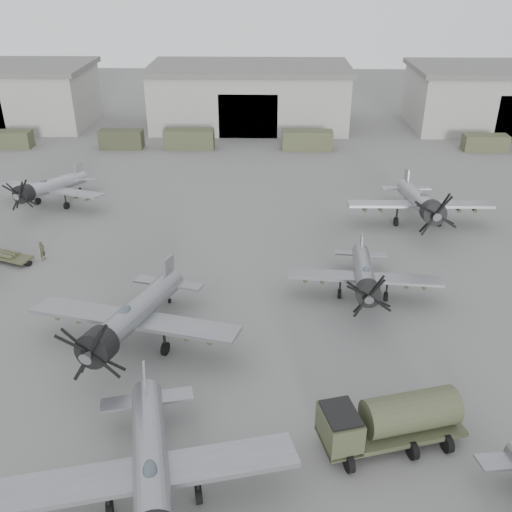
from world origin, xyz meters
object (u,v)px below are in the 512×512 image
(aircraft_near_1, at_px, (151,473))
(ground_crew, at_px, (42,251))
(aircraft_mid_1, at_px, (131,318))
(aircraft_far_0, at_px, (48,187))
(aircraft_far_1, at_px, (421,202))
(aircraft_mid_2, at_px, (365,276))
(fuel_tanker, at_px, (390,419))

(aircraft_near_1, relative_size, ground_crew, 8.06)
(aircraft_mid_1, bearing_deg, aircraft_near_1, -60.18)
(aircraft_far_0, height_order, aircraft_far_1, aircraft_far_1)
(aircraft_mid_2, bearing_deg, aircraft_mid_1, -152.37)
(aircraft_mid_1, xyz_separation_m, aircraft_mid_2, (15.63, 6.45, -0.46))
(aircraft_far_0, bearing_deg, aircraft_far_1, 11.90)
(aircraft_near_1, xyz_separation_m, aircraft_mid_1, (-3.51, 12.02, 0.07))
(aircraft_far_0, bearing_deg, aircraft_mid_1, -42.16)
(aircraft_far_1, bearing_deg, aircraft_far_0, 173.40)
(aircraft_near_1, bearing_deg, aircraft_mid_2, 43.37)
(aircraft_mid_2, bearing_deg, ground_crew, 172.80)
(aircraft_near_1, height_order, aircraft_mid_2, aircraft_near_1)
(aircraft_mid_2, bearing_deg, aircraft_near_1, -118.07)
(aircraft_far_0, distance_m, ground_crew, 11.78)
(aircraft_near_1, distance_m, aircraft_far_0, 39.30)
(aircraft_near_1, height_order, aircraft_mid_1, aircraft_mid_1)
(aircraft_far_1, relative_size, ground_crew, 7.97)
(aircraft_near_1, distance_m, ground_crew, 27.87)
(aircraft_near_1, xyz_separation_m, ground_crew, (-13.78, 24.17, -1.61))
(aircraft_near_1, height_order, fuel_tanker, aircraft_near_1)
(aircraft_near_1, distance_m, aircraft_mid_1, 12.52)
(aircraft_mid_2, xyz_separation_m, aircraft_far_1, (7.05, 13.15, 0.40))
(aircraft_near_1, height_order, aircraft_far_0, aircraft_near_1)
(aircraft_mid_2, bearing_deg, fuel_tanker, -87.58)
(aircraft_mid_1, distance_m, aircraft_far_0, 27.02)
(aircraft_far_1, bearing_deg, ground_crew, -167.84)
(aircraft_mid_2, relative_size, fuel_tanker, 1.43)
(aircraft_mid_1, distance_m, fuel_tanker, 16.78)
(aircraft_far_1, bearing_deg, fuel_tanker, -106.46)
(aircraft_mid_2, height_order, fuel_tanker, aircraft_mid_2)
(aircraft_far_0, xyz_separation_m, ground_crew, (3.19, -11.27, -1.27))
(aircraft_far_1, relative_size, fuel_tanker, 1.69)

